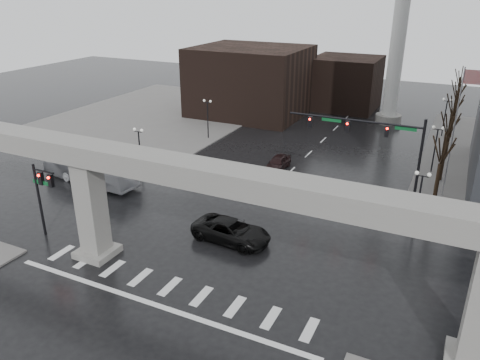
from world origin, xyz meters
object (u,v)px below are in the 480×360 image
Objects in this scene: pickup_truck at (231,231)px; far_car at (278,163)px; signal_mast_arm at (377,138)px; city_bus at (89,168)px.

far_car is at bearing 13.28° from pickup_truck.
far_car is (-2.43, 15.84, -0.13)m from pickup_truck.
signal_mast_arm is 15.85m from pickup_truck.
pickup_truck is 18.58m from city_bus.
pickup_truck is 1.44× the size of far_car.
city_bus is (-18.07, 4.30, 0.69)m from pickup_truck.
pickup_truck is at bearing -122.23° from signal_mast_arm.
city_bus is at bearing 81.17° from pickup_truck.
pickup_truck is (-8.03, -12.73, -4.96)m from signal_mast_arm.
signal_mast_arm is 2.80× the size of far_car.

